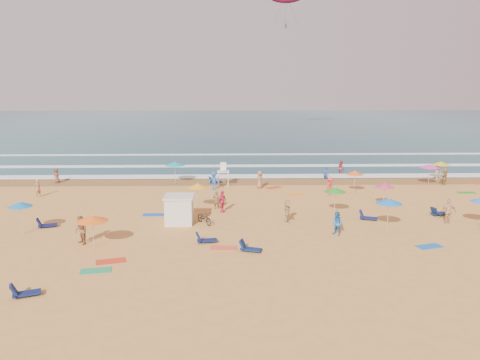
{
  "coord_description": "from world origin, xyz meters",
  "views": [
    {
      "loc": [
        -3.06,
        -36.93,
        10.26
      ],
      "look_at": [
        -2.02,
        6.0,
        1.5
      ],
      "focal_mm": 35.0,
      "sensor_mm": 36.0,
      "label": 1
    }
  ],
  "objects": [
    {
      "name": "surf_foam",
      "position": [
        0.0,
        21.32,
        0.1
      ],
      "size": [
        200.0,
        18.7,
        0.05
      ],
      "color": "white",
      "rests_on": "ground"
    },
    {
      "name": "lifeguard_stand",
      "position": [
        -3.64,
        10.19,
        1.05
      ],
      "size": [
        1.2,
        1.2,
        2.1
      ],
      "primitive_type": null,
      "color": "white",
      "rests_on": "ground"
    },
    {
      "name": "loungers",
      "position": [
        2.12,
        -3.4,
        0.17
      ],
      "size": [
        53.33,
        27.94,
        0.34
      ],
      "color": "#0E1248",
      "rests_on": "ground"
    },
    {
      "name": "towels",
      "position": [
        4.94,
        -1.67,
        0.01
      ],
      "size": [
        36.91,
        24.08,
        0.03
      ],
      "color": "red",
      "rests_on": "ground"
    },
    {
      "name": "ground",
      "position": [
        0.0,
        0.0,
        0.0
      ],
      "size": [
        220.0,
        220.0,
        0.0
      ],
      "primitive_type": "plane",
      "color": "gold",
      "rests_on": "ground"
    },
    {
      "name": "cabana",
      "position": [
        -6.81,
        -2.82,
        1.0
      ],
      "size": [
        2.0,
        2.0,
        2.0
      ],
      "primitive_type": "cube",
      "color": "silver",
      "rests_on": "ground"
    },
    {
      "name": "wet_sand",
      "position": [
        0.0,
        12.5,
        0.01
      ],
      "size": [
        220.0,
        220.0,
        0.0
      ],
      "primitive_type": "plane",
      "color": "olive",
      "rests_on": "ground"
    },
    {
      "name": "beachgoers",
      "position": [
        2.15,
        4.54,
        0.86
      ],
      "size": [
        49.13,
        25.67,
        2.14
      ],
      "color": "#A27C4A",
      "rests_on": "ground"
    },
    {
      "name": "bicycle",
      "position": [
        -4.91,
        -3.12,
        0.49
      ],
      "size": [
        1.58,
        1.9,
        0.98
      ],
      "primitive_type": "imported",
      "rotation": [
        0.0,
        0.0,
        0.59
      ],
      "color": "black",
      "rests_on": "ground"
    },
    {
      "name": "cabana_roof",
      "position": [
        -6.81,
        -2.82,
        2.06
      ],
      "size": [
        2.2,
        2.2,
        0.12
      ],
      "primitive_type": "cube",
      "color": "silver",
      "rests_on": "cabana"
    },
    {
      "name": "beach_umbrellas",
      "position": [
        3.29,
        0.52,
        2.09
      ],
      "size": [
        61.52,
        30.38,
        0.78
      ],
      "color": "#FFA11A",
      "rests_on": "ground"
    },
    {
      "name": "ocean",
      "position": [
        0.0,
        84.0,
        0.0
      ],
      "size": [
        220.0,
        140.0,
        0.18
      ],
      "primitive_type": "cube",
      "color": "#0C4756",
      "rests_on": "ground"
    }
  ]
}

